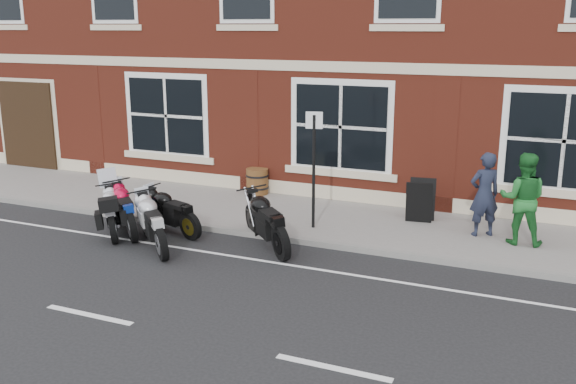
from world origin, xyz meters
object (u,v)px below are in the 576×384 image
moto_sport_black (170,210)px  barrel_planter (257,181)px  moto_touring_silver (114,209)px  parking_sign (314,162)px  pedestrian_left (484,194)px  a_board_sign (421,201)px  moto_sport_silver (154,221)px  pedestrian_right (523,199)px  moto_sport_red (127,207)px  moto_naked_black (267,219)px

moto_sport_black → barrel_planter: moto_sport_black is taller
moto_touring_silver → parking_sign: (3.94, 1.68, 1.03)m
moto_touring_silver → pedestrian_left: 7.80m
a_board_sign → moto_sport_silver: bearing=-151.1°
moto_sport_black → a_board_sign: size_ratio=1.99×
pedestrian_right → parking_sign: parking_sign is taller
moto_sport_silver → barrel_planter: bearing=40.9°
pedestrian_left → parking_sign: (-3.41, -0.88, 0.57)m
a_board_sign → barrel_planter: size_ratio=1.44×
a_board_sign → moto_sport_black: bearing=-160.6°
moto_touring_silver → moto_sport_red: size_ratio=1.01×
moto_naked_black → barrel_planter: size_ratio=2.59×
moto_touring_silver → a_board_sign: size_ratio=1.73×
moto_sport_black → a_board_sign: 5.49m
moto_sport_black → barrel_planter: 3.34m
parking_sign → moto_naked_black: bearing=-127.5°
moto_touring_silver → moto_sport_red: bearing=3.4°
moto_sport_red → moto_sport_silver: bearing=-75.0°
moto_naked_black → moto_sport_red: bearing=140.1°
barrel_planter → parking_sign: 3.36m
moto_sport_red → parking_sign: (3.74, 1.51, 1.02)m
pedestrian_left → pedestrian_right: 0.79m
moto_sport_red → moto_sport_black: moto_sport_red is taller
moto_sport_red → moto_naked_black: moto_naked_black is taller
moto_sport_silver → moto_naked_black: 2.27m
moto_sport_black → pedestrian_right: (7.01, 1.87, 0.53)m
moto_touring_silver → moto_naked_black: (3.41, 0.48, 0.05)m
parking_sign → moto_sport_red: bearing=-172.0°
moto_sport_black → pedestrian_right: bearing=-55.4°
parking_sign → pedestrian_right: bearing=-5.0°
moto_sport_black → parking_sign: parking_sign is taller
moto_sport_black → parking_sign: size_ratio=0.76×
moto_sport_silver → pedestrian_left: 6.74m
pedestrian_left → a_board_sign: bearing=-51.2°
moto_sport_silver → moto_touring_silver: bearing=114.8°
moto_naked_black → moto_sport_black: bearing=134.6°
moto_sport_red → parking_sign: bearing=-24.2°
barrel_planter → parking_sign: bearing=-41.6°
moto_sport_black → barrel_planter: size_ratio=2.86×
moto_sport_red → a_board_sign: a_board_sign is taller
a_board_sign → barrel_planter: a_board_sign is taller
moto_sport_black → moto_sport_red: bearing=128.7°
moto_touring_silver → barrel_planter: size_ratio=2.49×
moto_sport_silver → barrel_planter: moto_sport_silver is taller
moto_sport_red → moto_sport_black: bearing=-27.1°
moto_sport_black → moto_naked_black: moto_naked_black is taller
a_board_sign → parking_sign: (-2.02, -1.35, 0.97)m
moto_sport_silver → moto_naked_black: size_ratio=0.97×
moto_sport_silver → a_board_sign: size_ratio=1.75×
a_board_sign → moto_touring_silver: bearing=-161.3°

